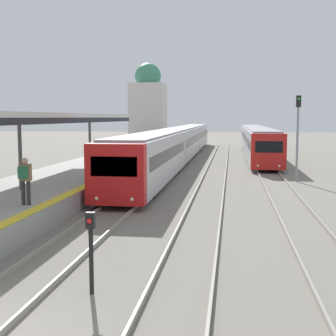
{
  "coord_description": "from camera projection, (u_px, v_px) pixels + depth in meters",
  "views": [
    {
      "loc": [
        4.77,
        -6.88,
        3.92
      ],
      "look_at": [
        1.84,
        14.67,
        1.56
      ],
      "focal_mm": 50.0,
      "sensor_mm": 36.0,
      "label": 1
    }
  ],
  "objects": [
    {
      "name": "train_near",
      "position": [
        180.0,
        142.0,
        43.76
      ],
      "size": [
        2.53,
        49.89,
        2.96
      ],
      "color": "red",
      "rests_on": "ground_plane"
    },
    {
      "name": "platform_canopy",
      "position": [
        20.0,
        116.0,
        19.6
      ],
      "size": [
        4.0,
        24.62,
        3.26
      ],
      "color": "beige",
      "rests_on": "station_platform"
    },
    {
      "name": "signal_post_near",
      "position": [
        91.0,
        244.0,
        10.31
      ],
      "size": [
        0.2,
        0.21,
        1.85
      ],
      "color": "black",
      "rests_on": "ground_plane"
    },
    {
      "name": "train_far",
      "position": [
        257.0,
        140.0,
        48.47
      ],
      "size": [
        2.45,
        32.58,
        2.92
      ],
      "color": "red",
      "rests_on": "ground_plane"
    },
    {
      "name": "distant_domed_building",
      "position": [
        148.0,
        107.0,
        65.49
      ],
      "size": [
        4.76,
        4.76,
        11.45
      ],
      "color": "silver",
      "rests_on": "ground_plane"
    },
    {
      "name": "person_on_platform",
      "position": [
        25.0,
        177.0,
        16.32
      ],
      "size": [
        0.4,
        0.4,
        1.66
      ],
      "color": "#2D2D33",
      "rests_on": "station_platform"
    },
    {
      "name": "signal_mast_far",
      "position": [
        298.0,
        128.0,
        28.28
      ],
      "size": [
        0.28,
        0.29,
        5.24
      ],
      "color": "gray",
      "rests_on": "ground_plane"
    }
  ]
}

